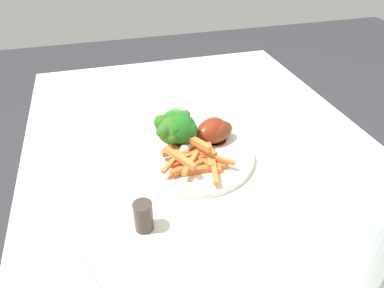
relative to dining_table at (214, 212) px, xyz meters
The scene contains 10 objects.
dining_table is the anchor object (origin of this frame).
dinner_plate 0.13m from the dining_table, 31.80° to the left, with size 0.25×0.25×0.01m, color white.
broccoli_floret_front 0.19m from the dining_table, 36.89° to the left, with size 0.06×0.06×0.08m.
broccoli_floret_middle 0.20m from the dining_table, 48.08° to the left, with size 0.06×0.06×0.08m.
broccoli_floret_back 0.20m from the dining_table, 30.68° to the left, with size 0.07×0.07×0.07m.
carrot_fries_pile 0.14m from the dining_table, 67.52° to the left, with size 0.15×0.14×0.04m.
chicken_drumstick_near 0.16m from the dining_table, 15.63° to the right, with size 0.07×0.13×0.04m.
chicken_drumstick_far 0.17m from the dining_table, ahead, with size 0.10×0.12×0.05m.
water_glass 0.33m from the dining_table, 155.05° to the right, with size 0.07×0.07×0.12m, color silver.
pepper_shaker 0.23m from the dining_table, 124.21° to the left, with size 0.03×0.03×0.05m, color #423833.
Camera 1 is at (-0.49, 0.19, 1.15)m, focal length 33.35 mm.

